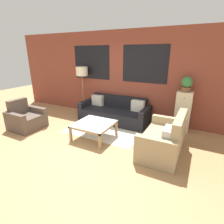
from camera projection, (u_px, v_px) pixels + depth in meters
ground_plane at (71, 146)px, 4.19m from camera, size 16.00×16.00×0.00m
wall_back_brick at (117, 75)px, 5.78m from camera, size 8.40×0.09×2.80m
rug at (105, 129)px, 5.11m from camera, size 2.10×1.44×0.00m
couch_dark at (115, 113)px, 5.66m from camera, size 2.23×0.88×0.78m
settee_vintage at (164, 140)px, 3.83m from camera, size 0.80×1.43×0.92m
armchair_corner at (26, 119)px, 5.12m from camera, size 0.80×0.85×0.84m
coffee_table at (94, 125)px, 4.51m from camera, size 0.93×0.93×0.41m
floor_lamp at (82, 73)px, 6.04m from camera, size 0.41×0.41×1.67m
drawer_cabinet at (183, 112)px, 4.87m from camera, size 0.41×0.37×1.13m
potted_plant at (187, 84)px, 4.62m from camera, size 0.29×0.29×0.40m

